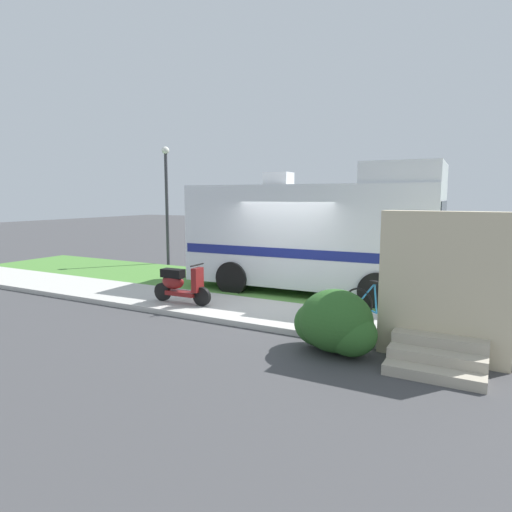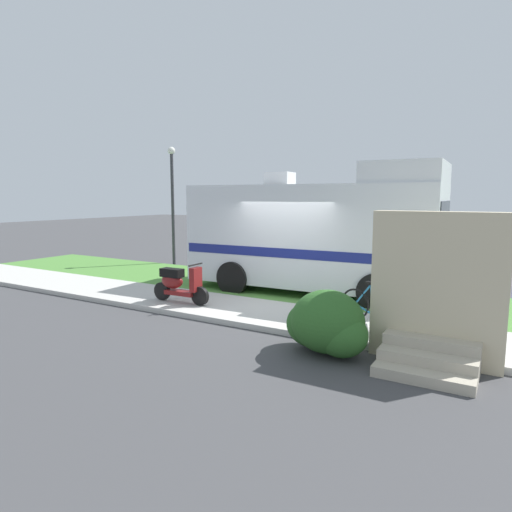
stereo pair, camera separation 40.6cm
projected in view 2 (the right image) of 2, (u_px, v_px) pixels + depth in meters
The scene contains 11 objects.
ground_plane at pixel (278, 304), 10.93m from camera, with size 80.00×80.00×0.00m, color #424244.
sidewalk at pixel (253, 312), 9.90m from camera, with size 24.00×2.00×0.12m.
grass_strip at pixel (304, 291), 12.21m from camera, with size 24.00×3.40×0.08m.
motorhome_rv at pixel (316, 234), 11.91m from camera, with size 6.66×2.84×3.43m.
scooter at pixel (178, 283), 10.52m from camera, with size 1.57×0.50×0.97m.
bicycle at pixel (379, 306), 8.70m from camera, with size 1.68×0.58×0.88m.
pickup_truck_near at pixel (416, 246), 14.99m from camera, with size 5.69×2.44×1.77m.
porch_steps at pixel (435, 304), 6.87m from camera, with size 2.00×1.26×2.40m.
bush_by_porch at pixel (326, 325), 7.41m from camera, with size 1.50×1.12×1.06m.
bottle_green at pixel (446, 338), 7.62m from camera, with size 0.07×0.07×0.22m.
street_lamp_post at pixel (172, 195), 16.89m from camera, with size 0.28×0.28×4.48m.
Camera 2 is at (4.93, -9.48, 2.63)m, focal length 31.10 mm.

